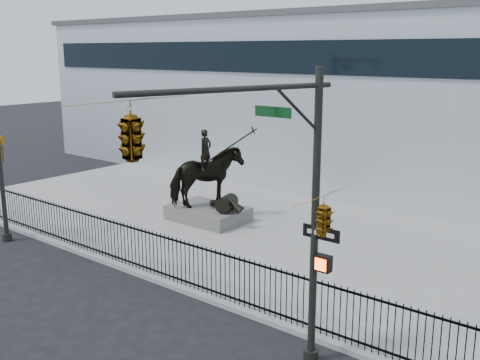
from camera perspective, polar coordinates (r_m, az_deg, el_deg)
The scene contains 7 objects.
ground at distance 18.44m, azimuth -12.32°, elevation -10.71°, with size 120.00×120.00×0.00m, color black.
plaza at distance 23.10m, azimuth 1.32°, elevation -5.27°, with size 30.00×12.00×0.15m, color #999997.
building at distance 33.32m, azimuth 15.27°, elevation 7.71°, with size 44.00×14.00×9.00m, color silver.
picket_fence at distance 18.84m, azimuth -9.48°, elevation -7.09°, with size 22.10×0.10×1.50m.
statue_plinth at distance 24.32m, azimuth -3.25°, elevation -3.41°, with size 3.24×2.22×0.61m, color #5C5A54.
equestrian_statue at distance 23.88m, azimuth -3.19°, elevation 0.19°, with size 4.15×2.57×3.51m.
traffic_signal_right at distance 11.13m, azimuth -0.46°, elevation 0.16°, with size 2.17×6.86×7.00m.
Camera 1 is at (13.35, -10.39, 7.33)m, focal length 42.00 mm.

